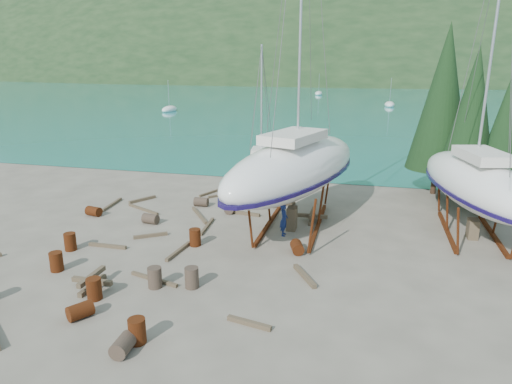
% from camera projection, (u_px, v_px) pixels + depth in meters
% --- Properties ---
extents(ground, '(600.00, 600.00, 0.00)m').
position_uv_depth(ground, '(224.00, 257.00, 21.79)').
color(ground, '#5F584B').
rests_on(ground, ground).
extents(bay_water, '(700.00, 700.00, 0.00)m').
position_uv_depth(bay_water, '(364.00, 75.00, 315.49)').
color(bay_water, teal).
rests_on(bay_water, ground).
extents(far_hill, '(800.00, 360.00, 110.00)m').
position_uv_depth(far_hill, '(364.00, 74.00, 320.15)').
color(far_hill, black).
rests_on(far_hill, ground).
extents(far_house_left, '(6.60, 5.60, 5.60)m').
position_uv_depth(far_house_left, '(227.00, 75.00, 212.12)').
color(far_house_left, beige).
rests_on(far_house_left, ground).
extents(far_house_center, '(6.60, 5.60, 5.60)m').
position_uv_depth(far_house_center, '(312.00, 75.00, 202.80)').
color(far_house_center, beige).
rests_on(far_house_center, ground).
extents(far_house_right, '(6.60, 5.60, 5.60)m').
position_uv_depth(far_house_right, '(431.00, 76.00, 191.15)').
color(far_house_right, beige).
rests_on(far_house_right, ground).
extents(cypress_near_right, '(3.60, 3.60, 10.00)m').
position_uv_depth(cypress_near_right, '(472.00, 115.00, 28.47)').
color(cypress_near_right, black).
rests_on(cypress_near_right, ground).
extents(cypress_mid_right, '(3.06, 3.06, 8.50)m').
position_uv_depth(cypress_mid_right, '(504.00, 134.00, 26.49)').
color(cypress_mid_right, black).
rests_on(cypress_mid_right, ground).
extents(cypress_back_left, '(4.14, 4.14, 11.50)m').
position_uv_depth(cypress_back_left, '(443.00, 98.00, 30.44)').
color(cypress_back_left, black).
rests_on(cypress_back_left, ground).
extents(moored_boat_left, '(2.00, 5.00, 6.05)m').
position_uv_depth(moored_boat_left, '(169.00, 109.00, 84.62)').
color(moored_boat_left, white).
rests_on(moored_boat_left, ground).
extents(moored_boat_mid, '(2.00, 5.00, 6.05)m').
position_uv_depth(moored_boat_mid, '(389.00, 105.00, 93.95)').
color(moored_boat_mid, white).
rests_on(moored_boat_mid, ground).
extents(moored_boat_far, '(2.00, 5.00, 6.05)m').
position_uv_depth(moored_boat_far, '(319.00, 94.00, 126.11)').
color(moored_boat_far, white).
rests_on(moored_boat_far, ground).
extents(large_sailboat_near, '(7.82, 14.03, 21.21)m').
position_uv_depth(large_sailboat_near, '(295.00, 167.00, 25.05)').
color(large_sailboat_near, white).
rests_on(large_sailboat_near, ground).
extents(large_sailboat_far, '(5.86, 11.71, 17.80)m').
position_uv_depth(large_sailboat_far, '(477.00, 182.00, 23.87)').
color(large_sailboat_far, white).
rests_on(large_sailboat_far, ground).
extents(small_sailboat_shore, '(2.83, 6.55, 10.15)m').
position_uv_depth(small_sailboat_shore, '(260.00, 164.00, 33.65)').
color(small_sailboat_shore, white).
rests_on(small_sailboat_shore, ground).
extents(worker, '(0.49, 0.69, 1.77)m').
position_uv_depth(worker, '(284.00, 220.00, 24.30)').
color(worker, navy).
rests_on(worker, ground).
extents(drum_0, '(0.58, 0.58, 0.88)m').
position_uv_depth(drum_0, '(56.00, 262.00, 20.28)').
color(drum_0, '#612610').
rests_on(drum_0, ground).
extents(drum_1, '(0.62, 0.91, 0.58)m').
position_uv_depth(drum_1, '(123.00, 345.00, 14.55)').
color(drum_1, '#2D2823').
rests_on(drum_1, ground).
extents(drum_2, '(0.97, 0.74, 0.58)m').
position_uv_depth(drum_2, '(94.00, 211.00, 27.54)').
color(drum_2, '#612610').
rests_on(drum_2, ground).
extents(drum_6, '(0.83, 1.02, 0.58)m').
position_uv_depth(drum_6, '(297.00, 247.00, 22.22)').
color(drum_6, '#612610').
rests_on(drum_6, ground).
extents(drum_7, '(0.58, 0.58, 0.88)m').
position_uv_depth(drum_7, '(137.00, 331.00, 15.06)').
color(drum_7, '#612610').
rests_on(drum_7, ground).
extents(drum_8, '(0.58, 0.58, 0.88)m').
position_uv_depth(drum_8, '(70.00, 242.00, 22.51)').
color(drum_8, '#612610').
rests_on(drum_8, ground).
extents(drum_9, '(0.90, 0.61, 0.58)m').
position_uv_depth(drum_9, '(201.00, 202.00, 29.37)').
color(drum_9, '#2D2823').
rests_on(drum_9, ground).
extents(drum_10, '(0.58, 0.58, 0.88)m').
position_uv_depth(drum_10, '(94.00, 289.00, 17.84)').
color(drum_10, '#612610').
rests_on(drum_10, ground).
extents(drum_11, '(0.67, 0.93, 0.58)m').
position_uv_depth(drum_11, '(230.00, 208.00, 28.11)').
color(drum_11, '#2D2823').
rests_on(drum_11, ground).
extents(drum_12, '(0.97, 1.05, 0.58)m').
position_uv_depth(drum_12, '(80.00, 311.00, 16.56)').
color(drum_12, '#612610').
rests_on(drum_12, ground).
extents(drum_14, '(0.58, 0.58, 0.88)m').
position_uv_depth(drum_14, '(195.00, 237.00, 23.06)').
color(drum_14, '#612610').
rests_on(drum_14, ground).
extents(drum_15, '(0.94, 0.68, 0.58)m').
position_uv_depth(drum_15, '(151.00, 219.00, 26.22)').
color(drum_15, '#2D2823').
rests_on(drum_15, ground).
extents(drum_16, '(0.58, 0.58, 0.88)m').
position_uv_depth(drum_16, '(155.00, 277.00, 18.78)').
color(drum_16, '#2D2823').
rests_on(drum_16, ground).
extents(drum_17, '(0.58, 0.58, 0.88)m').
position_uv_depth(drum_17, '(192.00, 278.00, 18.77)').
color(drum_17, '#2D2823').
rests_on(drum_17, ground).
extents(timber_0, '(1.74, 1.85, 0.14)m').
position_uv_depth(timber_0, '(224.00, 195.00, 31.75)').
color(timber_0, brown).
rests_on(timber_0, ground).
extents(timber_1, '(1.27, 1.91, 0.19)m').
position_uv_depth(timber_1, '(305.00, 276.00, 19.69)').
color(timber_1, brown).
rests_on(timber_1, ground).
extents(timber_2, '(1.17, 1.81, 0.19)m').
position_uv_depth(timber_2, '(142.00, 200.00, 30.55)').
color(timber_2, brown).
rests_on(timber_2, ground).
extents(timber_3, '(2.45, 0.82, 0.15)m').
position_uv_depth(timber_3, '(154.00, 279.00, 19.43)').
color(timber_3, brown).
rests_on(timber_3, ground).
extents(timber_4, '(1.58, 1.15, 0.17)m').
position_uv_depth(timber_4, '(151.00, 235.00, 24.27)').
color(timber_4, brown).
rests_on(timber_4, ground).
extents(timber_5, '(0.39, 2.31, 0.16)m').
position_uv_depth(timber_5, '(179.00, 251.00, 22.28)').
color(timber_5, brown).
rests_on(timber_5, ground).
extents(timber_6, '(1.38, 1.29, 0.19)m').
position_uv_depth(timber_6, '(284.00, 205.00, 29.46)').
color(timber_6, brown).
rests_on(timber_6, ground).
extents(timber_7, '(1.70, 0.53, 0.17)m').
position_uv_depth(timber_7, '(249.00, 323.00, 16.15)').
color(timber_7, brown).
rests_on(timber_7, ground).
extents(timber_8, '(2.14, 0.50, 0.19)m').
position_uv_depth(timber_8, '(243.00, 213.00, 27.80)').
color(timber_8, brown).
rests_on(timber_8, ground).
extents(timber_9, '(1.18, 2.52, 0.15)m').
position_uv_depth(timber_9, '(213.00, 192.00, 32.42)').
color(timber_9, brown).
rests_on(timber_9, ground).
extents(timber_10, '(1.90, 2.59, 0.16)m').
position_uv_depth(timber_10, '(199.00, 215.00, 27.48)').
color(timber_10, brown).
rests_on(timber_10, ground).
extents(timber_11, '(0.37, 2.64, 0.15)m').
position_uv_depth(timber_11, '(207.00, 226.00, 25.63)').
color(timber_11, brown).
rests_on(timber_11, ground).
extents(timber_12, '(2.05, 0.17, 0.17)m').
position_uv_depth(timber_12, '(108.00, 246.00, 22.91)').
color(timber_12, brown).
rests_on(timber_12, ground).
extents(timber_15, '(2.67, 1.43, 0.15)m').
position_uv_depth(timber_15, '(143.00, 209.00, 28.62)').
color(timber_15, brown).
rests_on(timber_15, ground).
extents(timber_17, '(0.38, 2.58, 0.16)m').
position_uv_depth(timber_17, '(112.00, 204.00, 29.55)').
color(timber_17, brown).
rests_on(timber_17, ground).
extents(timber_pile_fore, '(1.80, 1.80, 0.60)m').
position_uv_depth(timber_pile_fore, '(92.00, 281.00, 18.78)').
color(timber_pile_fore, brown).
rests_on(timber_pile_fore, ground).
extents(timber_pile_aft, '(1.80, 1.80, 0.60)m').
position_uv_depth(timber_pile_aft, '(312.00, 216.00, 26.67)').
color(timber_pile_aft, brown).
rests_on(timber_pile_aft, ground).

